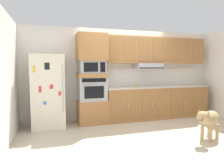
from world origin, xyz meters
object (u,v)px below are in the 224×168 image
object	(u,v)px
built_in_oven	(92,89)
microwave	(92,67)
refrigerator	(48,91)
dog	(209,119)
screwdriver	(136,86)

from	to	relation	value
built_in_oven	microwave	distance (m)	0.56
microwave	refrigerator	bearing A→B (deg)	-176.44
refrigerator	dog	xyz separation A→B (m)	(3.09, -1.85, -0.45)
refrigerator	dog	size ratio (longest dim) A/B	1.95
refrigerator	built_in_oven	distance (m)	1.09
built_in_oven	screwdriver	bearing A→B (deg)	-0.28
refrigerator	screwdriver	distance (m)	2.32
dog	refrigerator	bearing A→B (deg)	-58.65
built_in_oven	screwdriver	world-z (taller)	built_in_oven
screwdriver	built_in_oven	bearing A→B (deg)	179.72
built_in_oven	dog	size ratio (longest dim) A/B	0.78
built_in_oven	dog	xyz separation A→B (m)	(2.00, -1.91, -0.47)
screwdriver	dog	distance (m)	2.12
refrigerator	screwdriver	xyz separation A→B (m)	(2.31, 0.06, 0.05)
microwave	screwdriver	xyz separation A→B (m)	(1.23, -0.01, -0.53)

